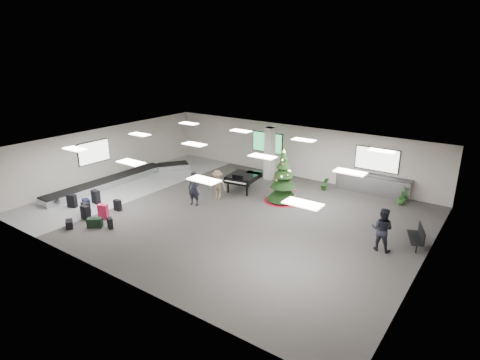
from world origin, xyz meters
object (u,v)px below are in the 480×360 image
Objects in this scene: christmas_tree at (283,183)px; potted_plant_left at (325,184)px; traveler_a at (194,189)px; traveler_bench at (382,229)px; potted_plant_right at (402,198)px; baggage_carousel at (122,179)px; bench at (418,236)px; grand_piano at (243,178)px; traveler_b at (218,185)px; service_counter at (372,184)px; pink_suitcase at (103,211)px.

christmas_tree reaches higher than potted_plant_left.
potted_plant_left is at bearing 40.27° from traveler_a.
traveler_bench is 2.30× the size of potted_plant_left.
traveler_bench reaches higher than potted_plant_right.
baggage_carousel is 9.82m from christmas_tree.
grand_piano is at bearing 151.65° from bench.
grand_piano is (-2.60, 0.04, -0.18)m from christmas_tree.
traveler_bench reaches higher than baggage_carousel.
potted_plant_right is at bearing 23.48° from traveler_a.
traveler_b is at bearing 61.10° from traveler_a.
christmas_tree is at bearing -132.72° from service_counter.
traveler_bench reaches higher than bench.
pink_suitcase is 0.34× the size of grand_piano.
traveler_bench is (-1.16, -1.08, 0.40)m from bench.
traveler_a is (-10.41, -1.78, 0.39)m from bench.
baggage_carousel is 5.97m from traveler_a.
grand_piano is at bearing 23.87° from baggage_carousel.
grand_piano reaches higher than pink_suitcase.
grand_piano is 3.26m from traveler_a.
grand_piano is at bearing -143.81° from potted_plant_left.
baggage_carousel is 5.45× the size of traveler_a.
pink_suitcase is at bearing -134.59° from traveler_a.
pink_suitcase is 12.49m from traveler_bench.
potted_plant_right is at bearing 30.33° from christmas_tree.
bench is 0.83× the size of traveler_a.
bench reaches higher than baggage_carousel.
traveler_bench is at bearing -83.99° from potted_plant_right.
service_counter is 2.56× the size of traveler_b.
pink_suitcase is at bearing -130.19° from christmas_tree.
service_counter reaches higher than baggage_carousel.
christmas_tree is 1.92× the size of bench.
traveler_a is (-0.81, -3.16, 0.11)m from grand_piano.
bench reaches higher than potted_plant_right.
potted_plant_right is at bearing 4.16° from potted_plant_left.
traveler_bench is (9.25, 0.70, 0.01)m from traveler_a.
christmas_tree is 1.58× the size of traveler_a.
christmas_tree is at bearing -112.37° from potted_plant_left.
bench is (12.81, 5.55, 0.15)m from pink_suitcase.
potted_plant_right is (1.76, -0.71, -0.16)m from service_counter.
pink_suitcase is 13.96m from bench.
traveler_bench is (15.18, 0.53, 0.68)m from baggage_carousel.
potted_plant_right is at bearing 22.40° from baggage_carousel.
traveler_b is 9.56m from potted_plant_right.
traveler_a is at bearing 169.51° from bench.
traveler_b is (0.42, 1.39, -0.10)m from traveler_a.
traveler_a is (-6.91, -6.91, 0.34)m from service_counter.
potted_plant_left is 1.01× the size of potted_plant_right.
pink_suitcase is at bearing -131.11° from service_counter.
grand_piano is at bearing -148.42° from service_counter.
traveler_bench is at bearing -7.70° from traveler_a.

